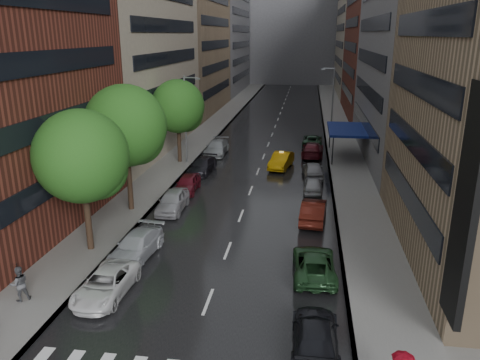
{
  "coord_description": "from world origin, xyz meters",
  "views": [
    {
      "loc": [
        4.65,
        -16.61,
        13.19
      ],
      "look_at": [
        0.0,
        15.49,
        3.0
      ],
      "focal_mm": 35.0,
      "sensor_mm": 36.0,
      "label": 1
    }
  ],
  "objects": [
    {
      "name": "sidewalk_right",
      "position": [
        9.0,
        50.0,
        0.07
      ],
      "size": [
        4.0,
        140.0,
        0.15
      ],
      "primitive_type": "cube",
      "color": "gray",
      "rests_on": "ground"
    },
    {
      "name": "awning",
      "position": [
        8.98,
        35.0,
        3.13
      ],
      "size": [
        4.0,
        8.0,
        3.12
      ],
      "color": "navy",
      "rests_on": "sidewalk_right"
    },
    {
      "name": "sidewalk_left",
      "position": [
        -9.0,
        50.0,
        0.07
      ],
      "size": [
        4.0,
        140.0,
        0.15
      ],
      "primitive_type": "cube",
      "color": "gray",
      "rests_on": "ground"
    },
    {
      "name": "road",
      "position": [
        0.0,
        50.0,
        0.01
      ],
      "size": [
        14.0,
        140.0,
        0.01
      ],
      "primitive_type": "cube",
      "color": "black",
      "rests_on": "ground"
    },
    {
      "name": "ped_black_umbrella",
      "position": [
        -9.42,
        2.55,
        1.38
      ],
      "size": [
        1.15,
        1.14,
        2.09
      ],
      "color": "#4B4C50",
      "rests_on": "sidewalk_left"
    },
    {
      "name": "buildings_left",
      "position": [
        -15.0,
        58.79,
        15.99
      ],
      "size": [
        8.0,
        108.0,
        38.0
      ],
      "color": "maroon",
      "rests_on": "ground"
    },
    {
      "name": "tree_mid",
      "position": [
        -8.6,
        15.87,
        6.67
      ],
      "size": [
        6.11,
        6.11,
        9.74
      ],
      "color": "#382619",
      "rests_on": "ground"
    },
    {
      "name": "street_lamp_right",
      "position": [
        7.72,
        45.0,
        4.89
      ],
      "size": [
        1.74,
        0.22,
        9.0
      ],
      "color": "gray",
      "rests_on": "sidewalk_right"
    },
    {
      "name": "parked_cars_left",
      "position": [
        -5.4,
        18.96,
        0.75
      ],
      "size": [
        2.54,
        35.67,
        1.6
      ],
      "color": "white",
      "rests_on": "ground"
    },
    {
      "name": "street_lamp_left",
      "position": [
        -7.72,
        30.0,
        4.89
      ],
      "size": [
        1.74,
        0.22,
        9.0
      ],
      "color": "gray",
      "rests_on": "sidewalk_left"
    },
    {
      "name": "ground",
      "position": [
        0.0,
        0.0,
        0.0
      ],
      "size": [
        220.0,
        220.0,
        0.0
      ],
      "primitive_type": "plane",
      "color": "gray",
      "rests_on": "ground"
    },
    {
      "name": "tree_near",
      "position": [
        -8.6,
        8.78,
        6.17
      ],
      "size": [
        5.66,
        5.66,
        9.02
      ],
      "color": "#382619",
      "rests_on": "ground"
    },
    {
      "name": "buildings_right",
      "position": [
        15.0,
        56.7,
        15.03
      ],
      "size": [
        8.05,
        109.1,
        36.0
      ],
      "color": "#937A5B",
      "rests_on": "ground"
    },
    {
      "name": "building_far",
      "position": [
        0.0,
        118.0,
        16.0
      ],
      "size": [
        40.0,
        14.0,
        32.0
      ],
      "primitive_type": "cube",
      "color": "slate",
      "rests_on": "ground"
    },
    {
      "name": "tree_far",
      "position": [
        -8.6,
        30.13,
        6.01
      ],
      "size": [
        5.51,
        5.51,
        8.78
      ],
      "color": "#382619",
      "rests_on": "ground"
    },
    {
      "name": "parked_cars_right",
      "position": [
        5.4,
        21.73,
        0.75
      ],
      "size": [
        2.58,
        44.22,
        1.6
      ],
      "color": "black",
      "rests_on": "ground"
    },
    {
      "name": "taxi",
      "position": [
        2.21,
        29.66,
        0.8
      ],
      "size": [
        2.56,
        5.06,
        1.59
      ],
      "primitive_type": "imported",
      "rotation": [
        0.0,
        0.0,
        -0.19
      ],
      "color": "#DE9D0B",
      "rests_on": "ground"
    }
  ]
}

